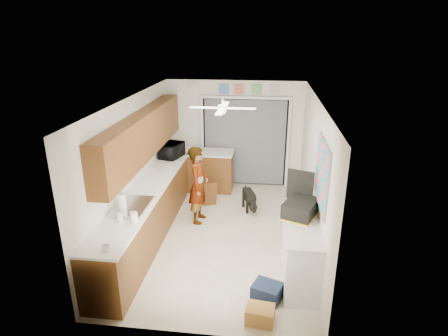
{
  "coord_description": "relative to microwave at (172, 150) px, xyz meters",
  "views": [
    {
      "loc": [
        0.79,
        -6.11,
        3.59
      ],
      "look_at": [
        0.0,
        0.4,
        1.15
      ],
      "focal_mm": 30.0,
      "sensor_mm": 36.0,
      "label": 1
    }
  ],
  "objects": [
    {
      "name": "man",
      "position": [
        0.79,
        -1.07,
        -0.33
      ],
      "size": [
        0.41,
        0.59,
        1.53
      ],
      "primitive_type": "imported",
      "rotation": [
        0.0,
        0.0,
        1.49
      ],
      "color": "white",
      "rests_on": "floor"
    },
    {
      "name": "cardboard_box",
      "position": [
        2.07,
        -3.7,
        -0.98
      ],
      "size": [
        0.39,
        0.31,
        0.23
      ],
      "primitive_type": "cube",
      "rotation": [
        0.0,
        0.0,
        -0.12
      ],
      "color": "#BC8D3B",
      "rests_on": "floor"
    },
    {
      "name": "header_frame_1",
      "position": [
        1.04,
        0.97,
        1.2
      ],
      "size": [
        0.22,
        0.02,
        0.22
      ],
      "primitive_type": "cube",
      "color": "#4E84D1",
      "rests_on": "wall_back"
    },
    {
      "name": "door_trim_head",
      "position": [
        1.54,
        0.94,
        1.02
      ],
      "size": [
        2.1,
        0.04,
        0.06
      ],
      "primitive_type": "cube",
      "color": "white",
      "rests_on": "wall_back"
    },
    {
      "name": "abstract_painting",
      "position": [
        2.87,
        -2.5,
        0.55
      ],
      "size": [
        0.03,
        1.15,
        0.95
      ],
      "primitive_type": "cube",
      "color": "#FF5D7C",
      "rests_on": "wall_right"
    },
    {
      "name": "door_trim_right",
      "position": [
        2.56,
        0.94,
        -0.05
      ],
      "size": [
        0.06,
        0.04,
        2.1
      ],
      "primitive_type": "cube",
      "color": "white",
      "rests_on": "wall_back"
    },
    {
      "name": "curtain_panel",
      "position": [
        1.54,
        0.93,
        -0.05
      ],
      "size": [
        1.9,
        0.03,
        2.05
      ],
      "primitive_type": "cube",
      "color": "slate",
      "rests_on": "wall_back"
    },
    {
      "name": "suitcase_lid",
      "position": [
        2.61,
        -2.16,
        0.21
      ],
      "size": [
        0.4,
        0.19,
        0.5
      ],
      "primitive_type": "cube",
      "rotation": [
        0.0,
        0.0,
        -0.39
      ],
      "color": "black",
      "rests_on": "suitcase"
    },
    {
      "name": "paper_towel_roll",
      "position": [
        -0.13,
        -2.58,
        -0.02
      ],
      "size": [
        0.14,
        0.14,
        0.27
      ],
      "primitive_type": "cylinder",
      "rotation": [
        0.0,
        0.0,
        -0.08
      ],
      "color": "white",
      "rests_on": "left_countertop"
    },
    {
      "name": "jar_b",
      "position": [
        -0.02,
        -2.96,
        -0.09
      ],
      "size": [
        0.11,
        0.11,
        0.13
      ],
      "primitive_type": "cylinder",
      "rotation": [
        0.0,
        0.0,
        0.25
      ],
      "color": "silver",
      "rests_on": "left_countertop"
    },
    {
      "name": "suitcase",
      "position": [
        2.61,
        -2.45,
        -0.04
      ],
      "size": [
        0.6,
        0.68,
        0.24
      ],
      "primitive_type": "cube",
      "rotation": [
        0.0,
        0.0,
        -0.39
      ],
      "color": "black",
      "rests_on": "right_counter_top"
    },
    {
      "name": "left_countertop",
      "position": [
        -0.0,
        -1.5,
        -0.18
      ],
      "size": [
        0.62,
        4.8,
        0.04
      ],
      "primitive_type": "cube",
      "color": "white",
      "rests_on": "left_base_cabinets"
    },
    {
      "name": "jar_a",
      "position": [
        0.19,
        -2.94,
        -0.08
      ],
      "size": [
        0.14,
        0.14,
        0.15
      ],
      "primitive_type": "cylinder",
      "rotation": [
        0.0,
        0.0,
        -0.34
      ],
      "color": "silver",
      "rests_on": "left_countertop"
    },
    {
      "name": "back_opening_recess",
      "position": [
        1.54,
        0.97,
        -0.05
      ],
      "size": [
        2.0,
        0.06,
        2.1
      ],
      "primitive_type": "cube",
      "color": "black",
      "rests_on": "wall_back"
    },
    {
      "name": "peninsula_base",
      "position": [
        0.79,
        0.5,
        -0.65
      ],
      "size": [
        1.0,
        0.6,
        0.9
      ],
      "primitive_type": "cube",
      "color": "brown",
      "rests_on": "floor"
    },
    {
      "name": "ceiling_fan",
      "position": [
        1.29,
        -1.3,
        1.22
      ],
      "size": [
        1.14,
        1.14,
        0.24
      ],
      "primitive_type": "cube",
      "color": "white",
      "rests_on": "ceiling"
    },
    {
      "name": "upper_cabinets",
      "position": [
        -0.15,
        -1.3,
        0.7
      ],
      "size": [
        0.32,
        4.0,
        0.8
      ],
      "primitive_type": "cube",
      "color": "brown",
      "rests_on": "wall_left"
    },
    {
      "name": "navy_crate",
      "position": [
        2.16,
        -3.24,
        -0.98
      ],
      "size": [
        0.48,
        0.44,
        0.24
      ],
      "primitive_type": "cube",
      "rotation": [
        0.0,
        0.0,
        -0.36
      ],
      "color": "#141E34",
      "rests_on": "floor"
    },
    {
      "name": "peninsula_top",
      "position": [
        0.79,
        0.5,
        -0.18
      ],
      "size": [
        1.04,
        0.64,
        0.04
      ],
      "primitive_type": "cube",
      "color": "white",
      "rests_on": "peninsula_base"
    },
    {
      "name": "faucet",
      "position": [
        -0.19,
        -2.5,
        -0.05
      ],
      "size": [
        0.03,
        0.03,
        0.22
      ],
      "primitive_type": "cylinder",
      "color": "silver",
      "rests_on": "left_countertop"
    },
    {
      "name": "wall_right",
      "position": [
        2.89,
        -1.5,
        0.15
      ],
      "size": [
        0.0,
        5.0,
        5.0
      ],
      "primitive_type": "plane",
      "rotation": [
        1.57,
        0.0,
        -1.57
      ],
      "color": "white",
      "rests_on": "ground"
    },
    {
      "name": "right_counter_top",
      "position": [
        2.63,
        -2.7,
        -0.18
      ],
      "size": [
        0.54,
        1.44,
        0.04
      ],
      "primitive_type": "cube",
      "color": "white",
      "rests_on": "right_counter_base"
    },
    {
      "name": "sink_basin",
      "position": [
        -0.0,
        -2.5,
        -0.14
      ],
      "size": [
        0.5,
        0.76,
        0.06
      ],
      "primitive_type": "cube",
      "color": "silver",
      "rests_on": "left_countertop"
    },
    {
      "name": "header_frame_3",
      "position": [
        1.79,
        0.97,
        1.2
      ],
      "size": [
        0.22,
        0.02,
        0.22
      ],
      "primitive_type": "cube",
      "color": "#6AB96C",
      "rests_on": "wall_back"
    },
    {
      "name": "left_base_cabinets",
      "position": [
        -0.01,
        -1.5,
        -0.65
      ],
      "size": [
        0.6,
        4.8,
        0.9
      ],
      "primitive_type": "cube",
      "color": "brown",
      "rests_on": "floor"
    },
    {
      "name": "header_frame_2",
      "position": [
        1.39,
        0.97,
        1.2
      ],
      "size": [
        0.22,
        0.02,
        0.22
      ],
      "primitive_type": "cube",
      "color": "#DA6F51",
      "rests_on": "wall_back"
    },
    {
      "name": "route66_sign",
      "position": [
        0.34,
        0.97,
        1.2
      ],
      "size": [
        0.22,
        0.02,
        0.26
      ],
      "primitive_type": "cube",
      "color": "silver",
      "rests_on": "wall_back"
    },
    {
      "name": "wall_left",
      "position": [
        -0.31,
        -1.5,
        0.15
      ],
      "size": [
        0.0,
        5.0,
        5.0
      ],
      "primitive_type": "plane",
      "rotation": [
        1.57,
        0.0,
        1.57
      ],
      "color": "white",
      "rests_on": "ground"
    },
    {
      "name": "wall_back",
      "position": [
        1.29,
        1.0,
        0.15
      ],
      "size": [
        3.2,
        0.0,
        3.2
      ],
      "primitive_type": "plane",
      "rotation": [
        1.57,
        0.0,
        0.0
      ],
      "color": "white",
      "rests_on": "ground"
    },
    {
      "name": "suitcase_rim",
      "position": [
        2.61,
        -2.45,
        -0.15
      ],
      "size": [
        0.63,
        0.7,
        0.02
      ],
      "primitive_type": "cube",
      "rotation": [
        0.0,
        0.0,
        -0.39
      ],
      "color": "yellow",
      "rests_on": "suitcase"
    },
    {
      "name": "wall_front",
      "position": [
        1.29,
        -4.0,
        0.15
      ],
      "size": [
        3.2,
        0.0,
        3.2
      ],
      "primitive_type": "plane",
      "rotation": [
        -1.57,
        0.0,
        0.0
      ],
      "color": "white",
      "rests_on": "ground"
    },
    {
      "name": "door_trim_left",
      "position": [
        0.52,
        0.94,
        -0.05
      ],
      "size": [
        0.06,
        0.04,
        2.1
      ],
      "primitive_type": "cube",
      "color": "white",
      "rests_on": "wall_back"
    },
    {
      "name": "cup",
      "position": [
        0.09,
        -3.72,
        -0.12
      ],
      "size": [
        0.13,
        0.13,
        0.08
      ],
      "primitive_type": "imported",
      "rotation": [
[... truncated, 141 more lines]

